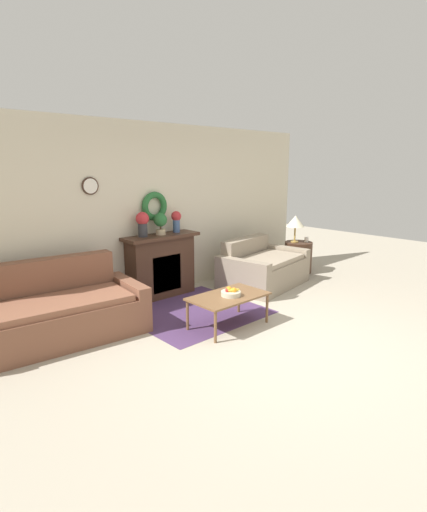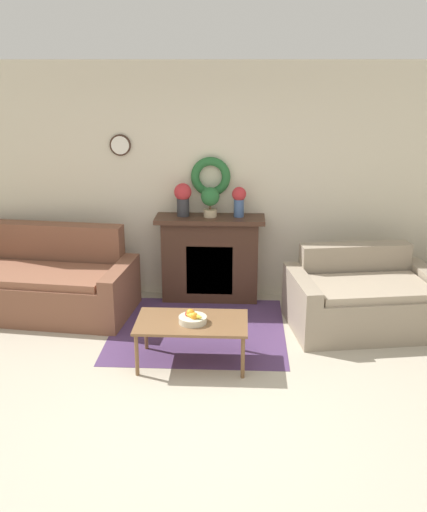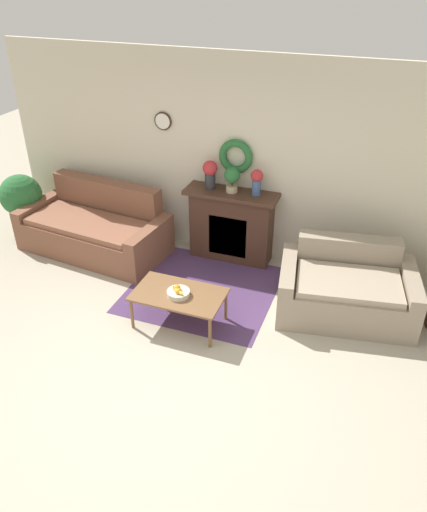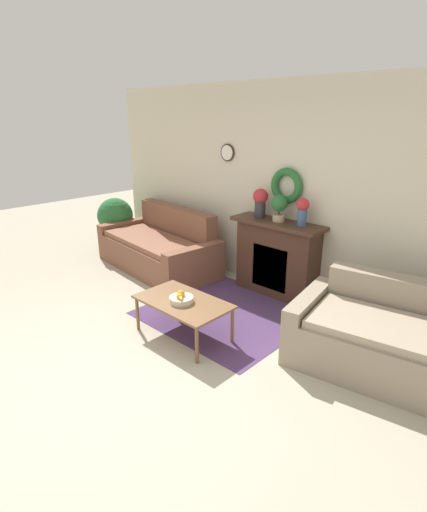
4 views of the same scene
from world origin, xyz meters
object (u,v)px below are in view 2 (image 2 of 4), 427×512
Objects in this scene: coffee_table at (192,325)px; vase_on_mantel_right at (239,199)px; fireplace at (210,258)px; loveseat_right at (364,300)px; couch_left at (40,283)px; vase_on_mantel_left at (183,197)px; potted_plant_on_mantel at (210,199)px; fruit_bowl at (192,318)px.

vase_on_mantel_right reaches higher than coffee_table.
loveseat_right is (1.65, -0.70, -0.21)m from fireplace.
couch_left is at bearing 166.39° from loveseat_right.
fireplace is 0.74× the size of loveseat_right.
potted_plant_on_mantel is (0.31, -0.02, -0.02)m from vase_on_mantel_left.
loveseat_right is 1.65× the size of coffee_table.
vase_on_mantel_left reaches higher than couch_left.
vase_on_mantel_left is at bearing 21.97° from couch_left.
fireplace is at bearing -179.00° from vase_on_mantel_right.
loveseat_right is at bearing -19.67° from vase_on_mantel_left.
vase_on_mantel_left reaches higher than coffee_table.
fruit_bowl is at bearing -81.79° from vase_on_mantel_left.
fireplace is 0.78m from vase_on_mantel_left.
potted_plant_on_mantel is at bearing -3.70° from vase_on_mantel_left.
coffee_table is 3.02× the size of potted_plant_on_mantel.
loveseat_right is (3.53, -0.26, -0.02)m from couch_left.
potted_plant_on_mantel is at bearing -176.46° from vase_on_mantel_right.
vase_on_mantel_right reaches higher than potted_plant_on_mantel.
fireplace is at bearing 98.43° from potted_plant_on_mantel.
coffee_table is at bearing -92.86° from fireplace.
coffee_table is 1.85m from vase_on_mantel_right.
vase_on_mantel_left is 0.31m from potted_plant_on_mantel.
potted_plant_on_mantel is at bearing 87.04° from coffee_table.
potted_plant_on_mantel is (0.08, 1.59, 0.82)m from coffee_table.
coffee_table is 2.99× the size of vase_on_mantel_right.
potted_plant_on_mantel is (-1.65, 0.68, 0.90)m from loveseat_right.
couch_left is at bearing 147.20° from coffee_table.
fruit_bowl is at bearing -75.19° from coffee_table.
fruit_bowl reaches higher than coffee_table.
fireplace is 3.67× the size of potted_plant_on_mantel.
vase_on_mantel_left reaches higher than potted_plant_on_mantel.
vase_on_mantel_left reaches higher than vase_on_mantel_right.
coffee_table is at bearing -92.96° from potted_plant_on_mantel.
couch_left is at bearing -167.22° from potted_plant_on_mantel.
fireplace is 1.81m from loveseat_right.
fireplace is 1.61m from coffee_table.
vase_on_mantel_left is 0.63m from vase_on_mantel_right.
couch_left is 3.54m from loveseat_right.
fireplace is at bearing 87.14° from coffee_table.
coffee_table is at bearing -26.69° from couch_left.
vase_on_mantel_left is at bearing 98.06° from coffee_table.
vase_on_mantel_left is 1.11× the size of potted_plant_on_mantel.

